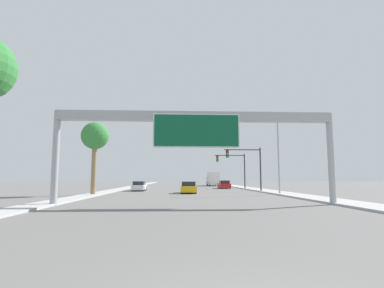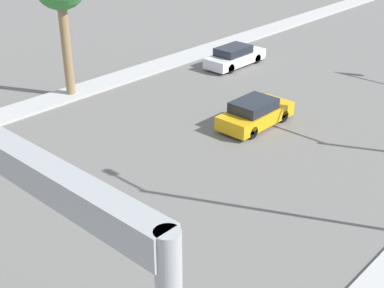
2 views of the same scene
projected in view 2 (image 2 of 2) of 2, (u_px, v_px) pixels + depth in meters
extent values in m
cube|color=#B1B1B1|center=(324.00, 12.00, 51.60)|extent=(2.00, 120.00, 0.15)
cube|color=gold|center=(256.00, 116.00, 28.00)|extent=(1.89, 4.45, 0.73)
cube|color=#1E232D|center=(254.00, 105.00, 27.56)|extent=(1.66, 2.32, 0.55)
cylinder|color=black|center=(258.00, 108.00, 29.51)|extent=(0.22, 0.64, 0.64)
cylinder|color=black|center=(283.00, 116.00, 28.50)|extent=(0.22, 0.64, 0.64)
cylinder|color=black|center=(226.00, 123.00, 27.69)|extent=(0.22, 0.64, 0.64)
cylinder|color=black|center=(252.00, 132.00, 26.68)|extent=(0.22, 0.64, 0.64)
cube|color=silver|center=(235.00, 58.00, 36.92)|extent=(1.77, 4.79, 0.69)
cube|color=#1E232D|center=(233.00, 50.00, 36.49)|extent=(1.56, 2.49, 0.53)
cylinder|color=black|center=(239.00, 54.00, 38.46)|extent=(0.22, 0.64, 0.64)
cylinder|color=black|center=(257.00, 59.00, 37.52)|extent=(0.22, 0.64, 0.64)
cylinder|color=black|center=(213.00, 64.00, 36.50)|extent=(0.22, 0.64, 0.64)
cylinder|color=black|center=(230.00, 69.00, 35.57)|extent=(0.22, 0.64, 0.64)
cylinder|color=#8C704C|center=(66.00, 41.00, 30.56)|extent=(0.54, 0.54, 6.63)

